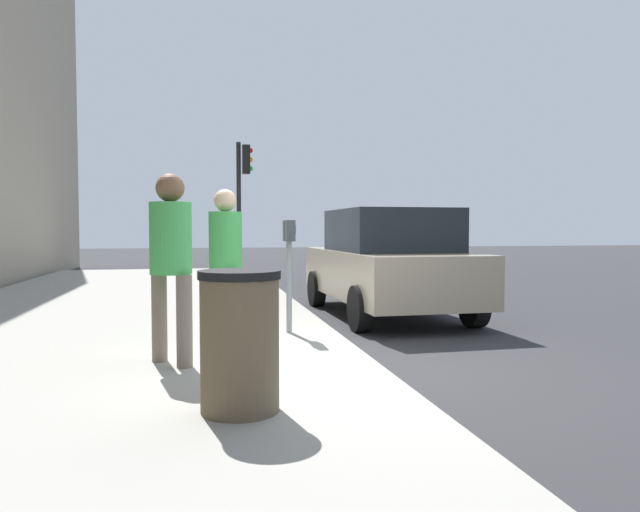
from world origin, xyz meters
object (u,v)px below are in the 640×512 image
at_px(trash_bin, 240,341).
at_px(traffic_signal, 243,187).
at_px(parking_meter, 289,252).
at_px(parked_sedan_near, 387,262).
at_px(pedestrian_bystander, 171,251).
at_px(pedestrian_at_meter, 225,251).

bearing_deg(trash_bin, traffic_signal, -4.14).
distance_m(parking_meter, parked_sedan_near, 2.86).
height_order(parking_meter, trash_bin, parking_meter).
distance_m(pedestrian_bystander, traffic_signal, 10.27).
height_order(parking_meter, pedestrian_bystander, pedestrian_bystander).
bearing_deg(pedestrian_at_meter, parked_sedan_near, 22.19).
relative_size(pedestrian_bystander, trash_bin, 1.81).
distance_m(pedestrian_bystander, parked_sedan_near, 4.89).
distance_m(traffic_signal, trash_bin, 11.89).
height_order(pedestrian_at_meter, trash_bin, pedestrian_at_meter).
relative_size(parked_sedan_near, traffic_signal, 1.23).
xyz_separation_m(pedestrian_at_meter, traffic_signal, (8.93, -0.83, 1.38)).
bearing_deg(trash_bin, pedestrian_at_meter, -0.35).
xyz_separation_m(parking_meter, traffic_signal, (8.59, -0.03, 1.41)).
distance_m(pedestrian_at_meter, traffic_signal, 9.08).
bearing_deg(parking_meter, traffic_signal, -0.19).
bearing_deg(trash_bin, parking_meter, -14.72).
bearing_deg(pedestrian_at_meter, traffic_signal, 65.55).
bearing_deg(pedestrian_bystander, pedestrian_at_meter, 25.51).
xyz_separation_m(parked_sedan_near, trash_bin, (-5.19, 2.77, -0.24)).
bearing_deg(pedestrian_bystander, parked_sedan_near, 8.68).
height_order(pedestrian_at_meter, pedestrian_bystander, pedestrian_bystander).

